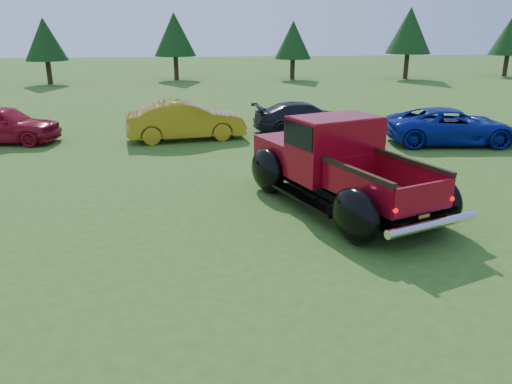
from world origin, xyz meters
TOP-DOWN VIEW (x-y plane):
  - ground at (0.00, 0.00)m, footprint 120.00×120.00m
  - tree_west at (-12.00, 29.00)m, footprint 2.94×2.94m
  - tree_mid_left at (-3.00, 31.00)m, footprint 3.20×3.20m
  - tree_mid_right at (6.00, 30.00)m, footprint 2.82×2.82m
  - tree_east at (15.00, 29.50)m, footprint 3.46×3.46m
  - tree_far_east at (24.00, 30.50)m, footprint 3.07×3.07m
  - pickup_truck at (1.80, 2.02)m, footprint 4.20×6.03m
  - show_car_red at (-8.50, 9.64)m, footprint 4.24×2.27m
  - show_car_yellow at (-1.87, 9.44)m, footprint 4.55×2.17m
  - show_car_grey at (2.83, 10.32)m, footprint 4.26×2.15m
  - show_car_blue at (7.69, 7.62)m, footprint 4.85×2.64m

SIDE VIEW (x-z plane):
  - ground at x=0.00m, z-range 0.00..0.00m
  - show_car_grey at x=2.83m, z-range 0.00..1.19m
  - show_car_blue at x=7.69m, z-range 0.00..1.29m
  - show_car_red at x=-8.50m, z-range 0.00..1.37m
  - show_car_yellow at x=-1.87m, z-range 0.00..1.44m
  - pickup_truck at x=1.80m, z-range -0.05..2.05m
  - tree_mid_right at x=6.00m, z-range 0.77..5.17m
  - tree_west at x=-12.00m, z-range 0.81..5.41m
  - tree_far_east at x=24.00m, z-range 0.85..5.65m
  - tree_mid_left at x=-3.00m, z-range 0.88..5.88m
  - tree_east at x=15.00m, z-range 0.96..6.36m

